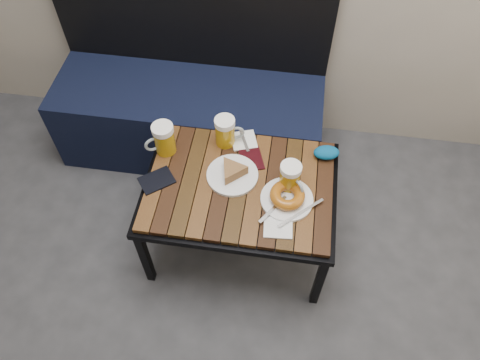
# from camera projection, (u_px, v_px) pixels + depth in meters

# --- Properties ---
(bench) EXTENTS (1.40, 0.50, 0.95)m
(bench) POSITION_uv_depth(u_px,v_px,m) (191.00, 111.00, 2.55)
(bench) COLOR black
(bench) RESTS_ON ground
(cafe_table) EXTENTS (0.84, 0.62, 0.47)m
(cafe_table) POSITION_uv_depth(u_px,v_px,m) (240.00, 190.00, 2.05)
(cafe_table) COLOR black
(cafe_table) RESTS_ON ground
(beer_mug_left) EXTENTS (0.15, 0.13, 0.15)m
(beer_mug_left) POSITION_uv_depth(u_px,v_px,m) (164.00, 139.00, 2.07)
(beer_mug_left) COLOR #AD800E
(beer_mug_left) RESTS_ON cafe_table
(beer_mug_centre) EXTENTS (0.14, 0.11, 0.15)m
(beer_mug_centre) POSITION_uv_depth(u_px,v_px,m) (226.00, 131.00, 2.10)
(beer_mug_centre) COLOR #AD800E
(beer_mug_centre) RESTS_ON cafe_table
(beer_mug_right) EXTENTS (0.13, 0.13, 0.14)m
(beer_mug_right) POSITION_uv_depth(u_px,v_px,m) (290.00, 177.00, 1.95)
(beer_mug_right) COLOR #AD800E
(beer_mug_right) RESTS_ON cafe_table
(plate_pie) EXTENTS (0.23, 0.23, 0.06)m
(plate_pie) POSITION_uv_depth(u_px,v_px,m) (232.00, 173.00, 2.02)
(plate_pie) COLOR white
(plate_pie) RESTS_ON cafe_table
(plate_bagel) EXTENTS (0.26, 0.26, 0.06)m
(plate_bagel) POSITION_uv_depth(u_px,v_px,m) (287.00, 197.00, 1.95)
(plate_bagel) COLOR white
(plate_bagel) RESTS_ON cafe_table
(napkin_left) EXTENTS (0.14, 0.14, 0.01)m
(napkin_left) POSITION_uv_depth(u_px,v_px,m) (244.00, 140.00, 2.16)
(napkin_left) COLOR white
(napkin_left) RESTS_ON cafe_table
(napkin_right) EXTENTS (0.12, 0.11, 0.01)m
(napkin_right) POSITION_uv_depth(u_px,v_px,m) (278.00, 228.00, 1.89)
(napkin_right) COLOR white
(napkin_right) RESTS_ON cafe_table
(passport_navy) EXTENTS (0.18, 0.17, 0.01)m
(passport_navy) POSITION_uv_depth(u_px,v_px,m) (157.00, 180.00, 2.02)
(passport_navy) COLOR black
(passport_navy) RESTS_ON cafe_table
(passport_burgundy) EXTENTS (0.14, 0.16, 0.01)m
(passport_burgundy) POSITION_uv_depth(u_px,v_px,m) (251.00, 159.00, 2.10)
(passport_burgundy) COLOR black
(passport_burgundy) RESTS_ON cafe_table
(knit_pouch) EXTENTS (0.13, 0.10, 0.05)m
(knit_pouch) POSITION_uv_depth(u_px,v_px,m) (326.00, 153.00, 2.09)
(knit_pouch) COLOR navy
(knit_pouch) RESTS_ON cafe_table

